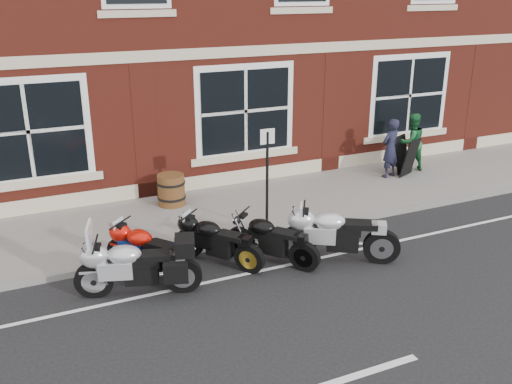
{
  "coord_description": "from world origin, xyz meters",
  "views": [
    {
      "loc": [
        -3.99,
        -8.15,
        4.88
      ],
      "look_at": [
        0.46,
        1.6,
        0.98
      ],
      "focal_mm": 40.0,
      "sensor_mm": 36.0,
      "label": 1
    }
  ],
  "objects_px": {
    "moto_naked_black": "(270,238)",
    "pedestrian_right": "(411,142)",
    "moto_sport_red": "(150,249)",
    "parking_sign": "(267,173)",
    "pedestrian_left": "(390,148)",
    "a_board_sign": "(406,156)",
    "moto_sport_black": "(217,240)",
    "moto_touring_silver": "(134,264)",
    "moto_sport_silver": "(337,232)",
    "barrel_planter": "(171,190)"
  },
  "relations": [
    {
      "from": "moto_sport_black",
      "to": "moto_sport_silver",
      "type": "bearing_deg",
      "value": -58.06
    },
    {
      "from": "moto_sport_red",
      "to": "barrel_planter",
      "type": "bearing_deg",
      "value": 30.02
    },
    {
      "from": "moto_sport_silver",
      "to": "a_board_sign",
      "type": "bearing_deg",
      "value": -20.07
    },
    {
      "from": "pedestrian_right",
      "to": "barrel_planter",
      "type": "distance_m",
      "value": 6.63
    },
    {
      "from": "moto_touring_silver",
      "to": "moto_sport_black",
      "type": "bearing_deg",
      "value": -56.19
    },
    {
      "from": "moto_sport_silver",
      "to": "barrel_planter",
      "type": "height_order",
      "value": "moto_sport_silver"
    },
    {
      "from": "moto_sport_red",
      "to": "a_board_sign",
      "type": "bearing_deg",
      "value": -18.44
    },
    {
      "from": "moto_naked_black",
      "to": "pedestrian_right",
      "type": "distance_m",
      "value": 6.53
    },
    {
      "from": "moto_touring_silver",
      "to": "pedestrian_right",
      "type": "height_order",
      "value": "pedestrian_right"
    },
    {
      "from": "pedestrian_left",
      "to": "a_board_sign",
      "type": "bearing_deg",
      "value": 160.96
    },
    {
      "from": "a_board_sign",
      "to": "parking_sign",
      "type": "height_order",
      "value": "parking_sign"
    },
    {
      "from": "a_board_sign",
      "to": "parking_sign",
      "type": "xyz_separation_m",
      "value": [
        -4.93,
        -1.8,
        0.73
      ]
    },
    {
      "from": "moto_sport_silver",
      "to": "pedestrian_left",
      "type": "height_order",
      "value": "pedestrian_left"
    },
    {
      "from": "moto_sport_silver",
      "to": "barrel_planter",
      "type": "relative_size",
      "value": 2.72
    },
    {
      "from": "moto_touring_silver",
      "to": "pedestrian_right",
      "type": "xyz_separation_m",
      "value": [
        8.27,
        3.25,
        0.35
      ]
    },
    {
      "from": "moto_sport_red",
      "to": "parking_sign",
      "type": "bearing_deg",
      "value": -22.3
    },
    {
      "from": "moto_sport_silver",
      "to": "a_board_sign",
      "type": "distance_m",
      "value": 5.39
    },
    {
      "from": "moto_touring_silver",
      "to": "a_board_sign",
      "type": "bearing_deg",
      "value": -51.24
    },
    {
      "from": "moto_sport_black",
      "to": "pedestrian_right",
      "type": "distance_m",
      "value": 7.21
    },
    {
      "from": "moto_sport_black",
      "to": "pedestrian_right",
      "type": "bearing_deg",
      "value": -14.47
    },
    {
      "from": "moto_touring_silver",
      "to": "a_board_sign",
      "type": "height_order",
      "value": "moto_touring_silver"
    },
    {
      "from": "moto_sport_red",
      "to": "moto_sport_black",
      "type": "distance_m",
      "value": 1.23
    },
    {
      "from": "moto_sport_black",
      "to": "pedestrian_left",
      "type": "height_order",
      "value": "pedestrian_left"
    },
    {
      "from": "moto_sport_silver",
      "to": "moto_touring_silver",
      "type": "bearing_deg",
      "value": 116.45
    },
    {
      "from": "moto_sport_silver",
      "to": "pedestrian_left",
      "type": "distance_m",
      "value": 5.04
    },
    {
      "from": "barrel_planter",
      "to": "moto_sport_black",
      "type": "bearing_deg",
      "value": -90.48
    },
    {
      "from": "a_board_sign",
      "to": "moto_touring_silver",
      "type": "bearing_deg",
      "value": 176.5
    },
    {
      "from": "moto_sport_silver",
      "to": "moto_sport_red",
      "type": "bearing_deg",
      "value": 106.46
    },
    {
      "from": "moto_sport_black",
      "to": "barrel_planter",
      "type": "bearing_deg",
      "value": 52.3
    },
    {
      "from": "pedestrian_left",
      "to": "parking_sign",
      "type": "height_order",
      "value": "parking_sign"
    },
    {
      "from": "moto_sport_red",
      "to": "barrel_planter",
      "type": "height_order",
      "value": "moto_sport_red"
    },
    {
      "from": "barrel_planter",
      "to": "pedestrian_right",
      "type": "bearing_deg",
      "value": -1.8
    },
    {
      "from": "moto_sport_red",
      "to": "pedestrian_right",
      "type": "distance_m",
      "value": 8.32
    },
    {
      "from": "moto_touring_silver",
      "to": "moto_naked_black",
      "type": "bearing_deg",
      "value": -69.28
    },
    {
      "from": "pedestrian_right",
      "to": "barrel_planter",
      "type": "xyz_separation_m",
      "value": [
        -6.61,
        0.21,
        -0.43
      ]
    },
    {
      "from": "pedestrian_left",
      "to": "barrel_planter",
      "type": "xyz_separation_m",
      "value": [
        -5.78,
        0.4,
        -0.41
      ]
    },
    {
      "from": "pedestrian_left",
      "to": "barrel_planter",
      "type": "relative_size",
      "value": 2.15
    },
    {
      "from": "moto_sport_black",
      "to": "moto_naked_black",
      "type": "relative_size",
      "value": 0.98
    },
    {
      "from": "a_board_sign",
      "to": "moto_sport_red",
      "type": "bearing_deg",
      "value": 173.74
    },
    {
      "from": "moto_naked_black",
      "to": "pedestrian_left",
      "type": "bearing_deg",
      "value": -5.96
    },
    {
      "from": "moto_naked_black",
      "to": "pedestrian_right",
      "type": "xyz_separation_m",
      "value": [
        5.71,
        3.12,
        0.41
      ]
    },
    {
      "from": "moto_sport_black",
      "to": "moto_naked_black",
      "type": "distance_m",
      "value": 0.98
    },
    {
      "from": "moto_sport_red",
      "to": "pedestrian_left",
      "type": "bearing_deg",
      "value": -17.03
    },
    {
      "from": "moto_sport_red",
      "to": "barrel_planter",
      "type": "relative_size",
      "value": 2.26
    },
    {
      "from": "moto_sport_red",
      "to": "moto_naked_black",
      "type": "height_order",
      "value": "moto_sport_red"
    },
    {
      "from": "moto_touring_silver",
      "to": "moto_sport_red",
      "type": "xyz_separation_m",
      "value": [
        0.4,
        0.56,
        -0.06
      ]
    },
    {
      "from": "a_board_sign",
      "to": "parking_sign",
      "type": "bearing_deg",
      "value": 175.72
    },
    {
      "from": "moto_naked_black",
      "to": "barrel_planter",
      "type": "height_order",
      "value": "moto_naked_black"
    },
    {
      "from": "moto_naked_black",
      "to": "pedestrian_right",
      "type": "relative_size",
      "value": 1.02
    },
    {
      "from": "pedestrian_left",
      "to": "a_board_sign",
      "type": "xyz_separation_m",
      "value": [
        0.5,
        -0.03,
        -0.27
      ]
    }
  ]
}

